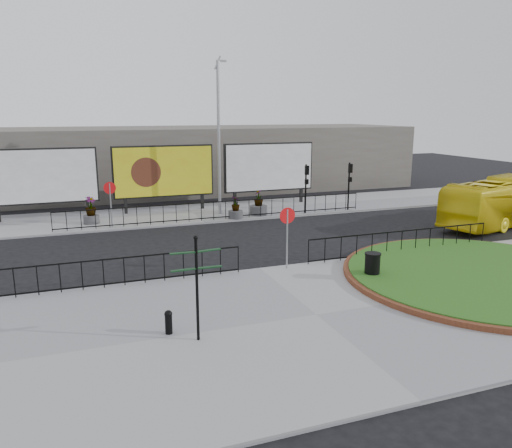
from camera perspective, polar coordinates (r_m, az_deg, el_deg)
name	(u,v)px	position (r m, az deg, el deg)	size (l,w,h in m)	color
ground	(260,271)	(20.08, 0.43, -5.36)	(90.00, 90.00, 0.00)	black
pavement_near	(316,316)	(15.77, 6.90, -10.44)	(30.00, 10.00, 0.12)	gray
pavement_far	(192,213)	(31.23, -7.29, 1.24)	(44.00, 6.00, 0.12)	gray
brick_edge	(483,275)	(20.74, 24.51, -5.35)	(10.40, 10.40, 0.18)	brown
grass_lawn	(483,275)	(20.74, 24.51, -5.30)	(10.00, 10.00, 0.22)	#184B14
railing_near_left	(103,273)	(18.45, -17.04, -5.41)	(10.00, 0.10, 1.10)	black
railing_near_right	(402,242)	(22.67, 16.30, -2.00)	(9.00, 0.10, 1.10)	black
railing_far	(220,210)	(28.79, -4.18, 1.56)	(18.00, 0.10, 1.10)	black
speed_sign_far	(110,195)	(27.67, -16.33, 3.25)	(0.64, 0.07, 2.47)	gray
speed_sign_near	(287,224)	(19.58, 3.59, -0.04)	(0.64, 0.07, 2.47)	gray
billboard_left	(41,177)	(31.12, -23.34, 5.00)	(6.20, 0.31, 4.10)	black
billboard_mid	(164,172)	(31.49, -10.50, 5.91)	(6.20, 0.31, 4.10)	black
billboard_right	(269,167)	(33.37, 1.50, 6.49)	(6.20, 0.31, 4.10)	black
lamp_post	(219,136)	(30.05, -4.27, 10.02)	(0.74, 0.18, 9.23)	gray
signal_pole_a	(306,181)	(30.52, 5.76, 4.89)	(0.22, 0.26, 3.00)	black
signal_pole_b	(350,179)	(31.93, 10.64, 5.09)	(0.22, 0.26, 3.00)	black
building_backdrop	(163,159)	(40.61, -10.58, 7.26)	(40.00, 10.00, 5.00)	#635D56
fingerpost_sign	(197,278)	(13.48, -6.79, -6.14)	(1.39, 0.23, 2.96)	black
bollard	(169,321)	(14.47, -9.96, -10.85)	(0.23, 0.23, 0.70)	black
litter_bin	(372,266)	(19.13, 13.15, -4.67)	(0.60, 0.60, 1.00)	black
bus	(504,201)	(31.12, 26.51, 2.34)	(2.25, 9.60, 2.67)	yellow
planter_a	(91,212)	(29.24, -18.34, 1.26)	(0.87, 0.87, 1.51)	#4C4C4F
planter_b	(236,210)	(29.18, -2.35, 1.59)	(0.85, 0.85, 1.31)	#4C4C4F
planter_c	(259,206)	(30.15, 0.29, 2.07)	(1.06, 1.06, 1.54)	#4C4C4F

